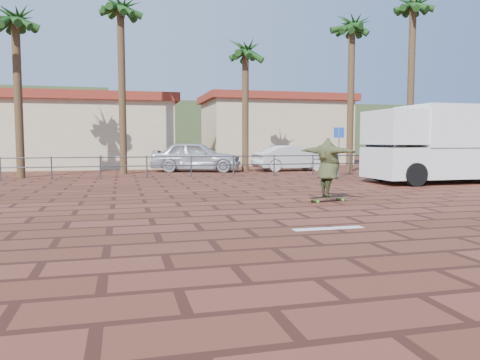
# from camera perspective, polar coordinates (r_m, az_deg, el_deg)

# --- Properties ---
(ground) EXTENTS (120.00, 120.00, 0.00)m
(ground) POSITION_cam_1_polar(r_m,az_deg,el_deg) (9.93, 4.09, -4.86)
(ground) COLOR brown
(ground) RESTS_ON ground
(paint_stripe) EXTENTS (1.40, 0.22, 0.01)m
(paint_stripe) POSITION_cam_1_polar(r_m,az_deg,el_deg) (9.09, 10.70, -5.81)
(paint_stripe) COLOR white
(paint_stripe) RESTS_ON ground
(guardrail) EXTENTS (24.06, 0.06, 1.00)m
(guardrail) POSITION_cam_1_polar(r_m,az_deg,el_deg) (21.54, -5.97, 2.14)
(guardrail) COLOR #47494F
(guardrail) RESTS_ON ground
(palm_far_left) EXTENTS (2.40, 2.40, 8.25)m
(palm_far_left) POSITION_cam_1_polar(r_m,az_deg,el_deg) (23.79, -25.72, 16.86)
(palm_far_left) COLOR brown
(palm_far_left) RESTS_ON ground
(palm_left) EXTENTS (2.40, 2.40, 9.45)m
(palm_left) POSITION_cam_1_polar(r_m,az_deg,el_deg) (25.10, -14.37, 19.15)
(palm_left) COLOR brown
(palm_left) RESTS_ON ground
(palm_center) EXTENTS (2.40, 2.40, 7.75)m
(palm_center) POSITION_cam_1_polar(r_m,az_deg,el_deg) (26.08, 0.67, 15.15)
(palm_center) COLOR brown
(palm_center) RESTS_ON ground
(palm_right) EXTENTS (2.40, 2.40, 9.05)m
(palm_right) POSITION_cam_1_polar(r_m,az_deg,el_deg) (26.90, 13.50, 17.36)
(palm_right) COLOR brown
(palm_right) RESTS_ON ground
(palm_far_right) EXTENTS (2.40, 2.40, 10.05)m
(palm_far_right) POSITION_cam_1_polar(r_m,az_deg,el_deg) (27.78, 20.35, 18.76)
(palm_far_right) COLOR brown
(palm_far_right) RESTS_ON ground
(building_west) EXTENTS (12.60, 7.60, 4.50)m
(building_west) POSITION_cam_1_polar(r_m,az_deg,el_deg) (31.44, -19.63, 5.63)
(building_west) COLOR beige
(building_west) RESTS_ON ground
(building_east) EXTENTS (10.60, 6.60, 5.00)m
(building_east) POSITION_cam_1_polar(r_m,az_deg,el_deg) (35.10, 4.22, 6.19)
(building_east) COLOR beige
(building_east) RESTS_ON ground
(hill_front) EXTENTS (70.00, 18.00, 6.00)m
(hill_front) POSITION_cam_1_polar(r_m,az_deg,el_deg) (59.39, -11.30, 5.97)
(hill_front) COLOR #384C28
(hill_front) RESTS_ON ground
(longboard) EXTENTS (1.28, 0.56, 0.12)m
(longboard) POSITION_cam_1_polar(r_m,az_deg,el_deg) (13.09, 10.64, -2.15)
(longboard) COLOR olive
(longboard) RESTS_ON ground
(skateboarder) EXTENTS (1.23, 2.07, 1.63)m
(skateboarder) POSITION_cam_1_polar(r_m,az_deg,el_deg) (13.02, 10.70, 1.51)
(skateboarder) COLOR #3D4223
(skateboarder) RESTS_ON longboard
(campervan) EXTENTS (5.90, 2.62, 3.05)m
(campervan) POSITION_cam_1_polar(r_m,az_deg,el_deg) (20.34, 23.46, 4.22)
(campervan) COLOR white
(campervan) RESTS_ON ground
(car_silver) EXTENTS (5.20, 3.30, 1.65)m
(car_silver) POSITION_cam_1_polar(r_m,az_deg,el_deg) (25.57, -5.35, 2.88)
(car_silver) COLOR #B2B6BA
(car_silver) RESTS_ON ground
(car_white) EXTENTS (4.40, 1.92, 1.41)m
(car_white) POSITION_cam_1_polar(r_m,az_deg,el_deg) (26.31, 6.29, 2.66)
(car_white) COLOR silver
(car_white) RESTS_ON ground
(street_sign) EXTENTS (0.45, 0.16, 2.27)m
(street_sign) POSITION_cam_1_polar(r_m,az_deg,el_deg) (21.49, 11.95, 4.47)
(street_sign) COLOR gray
(street_sign) RESTS_ON ground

